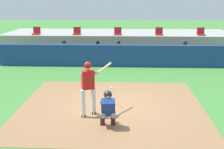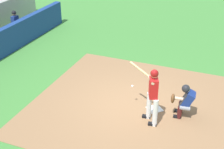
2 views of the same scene
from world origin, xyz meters
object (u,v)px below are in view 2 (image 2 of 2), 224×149
home_plate (155,109)px  catcher_crouched (184,100)px  batter_at_plate (152,93)px  dugout_player_3 (17,23)px

home_plate → catcher_crouched: 1.08m
batter_at_plate → catcher_crouched: size_ratio=0.86×
batter_at_plate → dugout_player_3: size_ratio=1.39×
home_plate → catcher_crouched: catcher_crouched is taller
home_plate → catcher_crouched: bearing=-91.7°
home_plate → batter_at_plate: 1.22m
home_plate → batter_at_plate: (-0.68, -0.06, 1.01)m
dugout_player_3 → catcher_crouched: bearing=-113.4°
catcher_crouched → dugout_player_3: (3.93, 9.06, 0.07)m
home_plate → dugout_player_3: 9.05m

